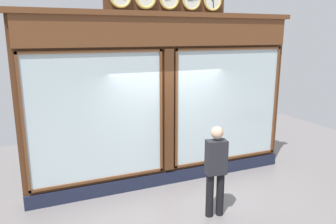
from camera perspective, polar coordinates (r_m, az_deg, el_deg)
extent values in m
cube|color=#4C2B16|center=(7.09, -0.48, 1.48)|extent=(5.90, 0.30, 3.58)
cube|color=#191E33|center=(7.46, 0.06, -11.28)|extent=(5.90, 0.08, 0.28)
cube|color=brown|center=(6.77, 0.14, 13.72)|extent=(5.79, 0.08, 0.57)
cube|color=brown|center=(6.80, 0.07, 16.56)|extent=(6.02, 0.20, 0.10)
cube|color=silver|center=(7.68, 10.40, 1.12)|extent=(2.60, 0.02, 2.51)
cube|color=brown|center=(7.50, 10.90, 10.67)|extent=(2.70, 0.04, 0.05)
cube|color=brown|center=(8.02, 10.10, -7.87)|extent=(2.70, 0.04, 0.05)
cube|color=brown|center=(8.46, 18.00, 1.80)|extent=(0.05, 0.04, 2.61)
cube|color=brown|center=(7.02, 1.42, 0.21)|extent=(0.05, 0.04, 2.61)
cube|color=silver|center=(6.54, -12.12, -1.05)|extent=(2.60, 0.02, 2.51)
cube|color=brown|center=(6.34, -12.65, 10.17)|extent=(2.70, 0.04, 0.05)
cube|color=brown|center=(6.95, -11.57, -11.36)|extent=(2.70, 0.04, 0.05)
cube|color=brown|center=(6.42, -23.76, -2.18)|extent=(0.05, 0.04, 2.61)
cube|color=brown|center=(6.89, -1.22, -0.04)|extent=(0.05, 0.04, 2.61)
cube|color=#4C2B16|center=(6.96, 0.10, 0.10)|extent=(0.20, 0.10, 2.61)
cylinder|color=silver|center=(7.23, 7.72, 18.54)|extent=(0.35, 0.02, 0.35)
torus|color=gold|center=(7.22, 7.74, 18.54)|extent=(0.42, 0.04, 0.42)
cube|color=black|center=(7.21, 7.84, 17.97)|extent=(0.03, 0.01, 0.15)
sphere|color=black|center=(7.21, 7.80, 18.55)|extent=(0.02, 0.02, 0.02)
cylinder|color=silver|center=(6.99, 4.09, 18.80)|extent=(0.35, 0.02, 0.35)
torus|color=gold|center=(6.99, 4.10, 18.80)|extent=(0.42, 0.04, 0.42)
cube|color=black|center=(6.96, 3.79, 18.80)|extent=(0.09, 0.01, 0.03)
cylinder|color=black|center=(6.18, 7.21, -14.06)|extent=(0.14, 0.14, 0.82)
cylinder|color=black|center=(6.25, 8.98, -13.80)|extent=(0.14, 0.14, 0.82)
cube|color=#232328|center=(5.92, 8.33, -7.72)|extent=(0.39, 0.28, 0.62)
sphere|color=tan|center=(5.78, 8.48, -3.55)|extent=(0.22, 0.22, 0.22)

